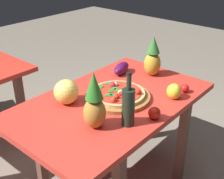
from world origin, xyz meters
TOP-DOWN VIEW (x-y plane):
  - display_table at (0.00, 0.00)m, footprint 1.40×0.85m
  - pizza_board at (0.04, -0.02)m, footprint 0.45×0.45m
  - pizza at (0.04, -0.02)m, footprint 0.38×0.38m
  - wine_bottle at (-0.17, -0.27)m, footprint 0.08×0.08m
  - pineapple_left at (-0.31, -0.14)m, footprint 0.13×0.13m
  - pineapple_right at (0.52, 0.02)m, footprint 0.13×0.13m
  - melon at (-0.23, 0.20)m, footprint 0.16×0.16m
  - bell_pepper at (0.29, -0.31)m, footprint 0.10×0.10m
  - eggplant at (0.38, 0.23)m, footprint 0.22×0.14m
  - tomato_by_bottle at (0.42, -0.32)m, footprint 0.06×0.06m
  - tomato_beside_pepper at (-0.01, -0.35)m, footprint 0.08×0.08m

SIDE VIEW (x-z plane):
  - display_table at x=0.00m, z-range 0.30..1.08m
  - pizza_board at x=0.04m, z-range 0.78..0.80m
  - tomato_by_bottle at x=0.42m, z-range 0.78..0.84m
  - tomato_beside_pepper at x=-0.01m, z-range 0.78..0.85m
  - pizza at x=0.04m, z-range 0.79..0.85m
  - eggplant at x=0.38m, z-range 0.78..0.87m
  - bell_pepper at x=0.29m, z-range 0.77..0.88m
  - melon at x=-0.23m, z-range 0.78..0.94m
  - wine_bottle at x=-0.17m, z-range 0.73..1.07m
  - pineapple_right at x=0.52m, z-range 0.76..1.08m
  - pineapple_left at x=-0.31m, z-range 0.76..1.11m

